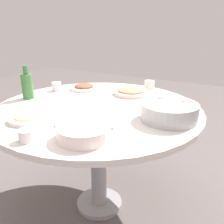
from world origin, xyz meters
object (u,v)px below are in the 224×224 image
object	(u,v)px
dish_noodles	(28,118)
soup_bowl	(84,133)
dish_stirfry	(84,87)
tea_cup_far	(149,85)
rice_bowl	(169,111)
dish_shrimp	(131,91)
tea_cup_near	(26,135)
green_bottle	(27,85)
round_dining_table	(98,121)
tea_cup_side	(57,86)

from	to	relation	value
dish_noodles	soup_bowl	bearing A→B (deg)	83.84
dish_stirfry	tea_cup_far	size ratio (longest dim) A/B	2.71
rice_bowl	dish_shrimp	size ratio (longest dim) A/B	1.22
rice_bowl	tea_cup_near	world-z (taller)	rice_bowl
green_bottle	round_dining_table	bearing A→B (deg)	96.55
soup_bowl	tea_cup_side	distance (m)	0.87
tea_cup_near	tea_cup_far	bearing A→B (deg)	170.77
round_dining_table	tea_cup_side	distance (m)	0.52
dish_noodles	green_bottle	xyz separation A→B (m)	(-0.30, -0.30, 0.07)
dish_shrimp	soup_bowl	bearing A→B (deg)	7.86
tea_cup_near	green_bottle	bearing A→B (deg)	-135.87
dish_noodles	tea_cup_side	world-z (taller)	tea_cup_side
dish_stirfry	tea_cup_near	bearing A→B (deg)	17.09
dish_noodles	green_bottle	world-z (taller)	green_bottle
round_dining_table	rice_bowl	distance (m)	0.47
tea_cup_near	rice_bowl	bearing A→B (deg)	138.09
tea_cup_far	tea_cup_side	bearing A→B (deg)	-58.95
soup_bowl	dish_noodles	xyz separation A→B (m)	(-0.04, -0.39, -0.01)
dish_shrimp	tea_cup_far	world-z (taller)	tea_cup_far
dish_stirfry	green_bottle	size ratio (longest dim) A/B	0.93
tea_cup_far	tea_cup_side	world-z (taller)	tea_cup_far
tea_cup_near	round_dining_table	bearing A→B (deg)	175.59
round_dining_table	dish_shrimp	world-z (taller)	dish_shrimp
soup_bowl	dish_stirfry	size ratio (longest dim) A/B	1.23
soup_bowl	tea_cup_far	bearing A→B (deg)	-177.86
green_bottle	dish_noodles	bearing A→B (deg)	44.25
rice_bowl	tea_cup_far	size ratio (longest dim) A/B	3.96
rice_bowl	tea_cup_far	world-z (taller)	rice_bowl
dish_shrimp	dish_noodles	size ratio (longest dim) A/B	1.22
dish_stirfry	green_bottle	xyz separation A→B (m)	(0.37, -0.21, 0.07)
round_dining_table	soup_bowl	distance (m)	0.46
tea_cup_near	tea_cup_far	xyz separation A→B (m)	(-1.09, 0.18, 0.01)
rice_bowl	tea_cup_side	xyz separation A→B (m)	(-0.19, -0.91, -0.02)
soup_bowl	tea_cup_far	world-z (taller)	tea_cup_far
dish_stirfry	rice_bowl	bearing A→B (deg)	67.61
round_dining_table	green_bottle	size ratio (longest dim) A/B	5.68
round_dining_table	tea_cup_side	size ratio (longest dim) A/B	18.03
tea_cup_far	green_bottle	bearing A→B (deg)	-46.72
tea_cup_near	dish_stirfry	bearing A→B (deg)	-162.91
dish_shrimp	tea_cup_near	bearing A→B (deg)	-6.87
rice_bowl	dish_stirfry	world-z (taller)	rice_bowl
rice_bowl	tea_cup_far	bearing A→B (deg)	-150.48
dish_stirfry	tea_cup_side	size ratio (longest dim) A/B	2.97
dish_shrimp	tea_cup_side	world-z (taller)	tea_cup_side
green_bottle	tea_cup_far	world-z (taller)	green_bottle
rice_bowl	tea_cup_side	size ratio (longest dim) A/B	4.33
rice_bowl	green_bottle	distance (m)	0.96
soup_bowl	rice_bowl	bearing A→B (deg)	145.85
dish_noodles	tea_cup_far	distance (m)	0.98
rice_bowl	soup_bowl	world-z (taller)	rice_bowl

